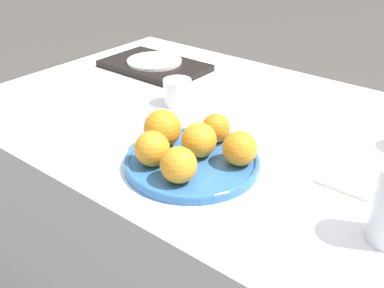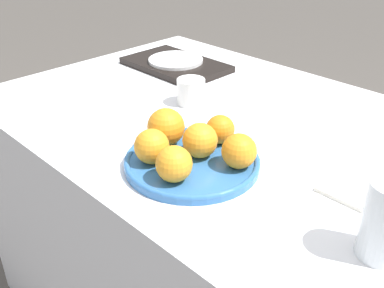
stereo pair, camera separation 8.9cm
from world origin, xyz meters
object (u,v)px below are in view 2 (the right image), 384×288
(napkin, at_px, (354,189))
(orange_5, at_px, (239,151))
(orange_3, at_px, (174,164))
(fruit_platter, at_px, (192,161))
(side_plate, at_px, (176,60))
(orange_4, at_px, (166,127))
(cup_0, at_px, (190,92))
(orange_1, at_px, (220,129))
(orange_2, at_px, (153,147))
(serving_tray, at_px, (176,65))
(orange_0, at_px, (200,140))

(napkin, bearing_deg, orange_5, -151.73)
(orange_3, bearing_deg, napkin, 42.40)
(fruit_platter, xyz_separation_m, side_plate, (-0.45, 0.38, 0.01))
(orange_4, bearing_deg, cup_0, 123.57)
(orange_1, bearing_deg, orange_2, -103.05)
(cup_0, bearing_deg, serving_tray, 144.54)
(orange_0, xyz_separation_m, orange_3, (0.03, -0.10, -0.00))
(orange_3, xyz_separation_m, serving_tray, (-0.48, 0.45, -0.04))
(orange_4, bearing_deg, orange_5, 12.82)
(orange_0, distance_m, napkin, 0.31)
(fruit_platter, xyz_separation_m, napkin, (0.28, 0.15, -0.01))
(orange_2, xyz_separation_m, napkin, (0.32, 0.21, -0.04))
(cup_0, bearing_deg, orange_0, -40.54)
(orange_5, relative_size, napkin, 0.65)
(orange_1, xyz_separation_m, orange_2, (-0.04, -0.16, 0.00))
(fruit_platter, xyz_separation_m, orange_3, (0.03, -0.07, 0.04))
(orange_2, distance_m, orange_4, 0.08)
(orange_1, distance_m, orange_5, 0.10)
(side_plate, bearing_deg, serving_tray, -26.57)
(orange_2, distance_m, cup_0, 0.33)
(orange_3, height_order, serving_tray, orange_3)
(orange_2, distance_m, side_plate, 0.60)
(fruit_platter, xyz_separation_m, cup_0, (-0.22, 0.21, 0.02))
(orange_0, distance_m, orange_5, 0.09)
(orange_4, xyz_separation_m, napkin, (0.36, 0.14, -0.05))
(side_plate, bearing_deg, orange_4, -45.12)
(orange_2, bearing_deg, cup_0, 122.68)
(serving_tray, height_order, napkin, serving_tray)
(fruit_platter, distance_m, orange_5, 0.10)
(orange_4, xyz_separation_m, cup_0, (-0.14, 0.20, -0.02))
(fruit_platter, bearing_deg, orange_2, -126.75)
(orange_2, distance_m, napkin, 0.39)
(orange_4, distance_m, orange_5, 0.17)
(orange_1, relative_size, side_plate, 0.36)
(fruit_platter, relative_size, napkin, 2.58)
(fruit_platter, distance_m, orange_0, 0.05)
(fruit_platter, bearing_deg, orange_4, 174.27)
(orange_3, bearing_deg, serving_tray, 136.83)
(serving_tray, distance_m, cup_0, 0.29)
(orange_4, bearing_deg, orange_2, -60.00)
(fruit_platter, distance_m, orange_3, 0.09)
(side_plate, xyz_separation_m, napkin, (0.73, -0.23, -0.02))
(orange_0, bearing_deg, serving_tray, 141.97)
(serving_tray, relative_size, side_plate, 1.87)
(orange_3, distance_m, cup_0, 0.38)
(orange_1, height_order, orange_2, orange_2)
(orange_0, height_order, napkin, orange_0)
(orange_3, relative_size, napkin, 0.65)
(serving_tray, bearing_deg, orange_0, -38.03)
(orange_4, height_order, side_plate, orange_4)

